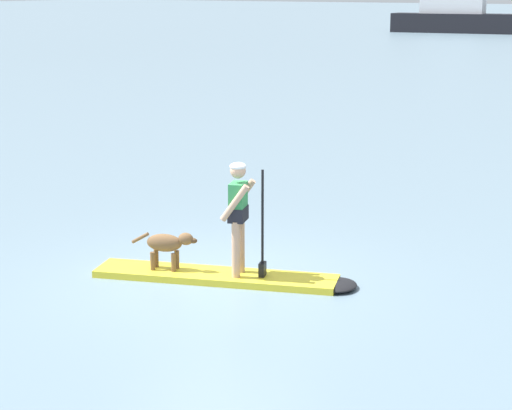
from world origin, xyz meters
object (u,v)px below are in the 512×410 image
Objects in this scene: moored_boat_starboard at (459,16)px; paddleboard at (231,277)px; dog at (168,244)px; person_paddler at (239,210)px.

paddleboard is at bearing -69.19° from moored_boat_starboard.
moored_boat_starboard is at bearing 110.07° from dog.
dog is 73.14m from moored_boat_starboard.
moored_boat_starboard is (-25.97, 68.34, 1.38)m from paddleboard.
dog is 0.07× the size of moored_boat_starboard.
person_paddler is at bearing 22.27° from paddleboard.
dog is at bearing -157.73° from paddleboard.
person_paddler reaches higher than paddleboard.
moored_boat_starboard is at bearing 110.81° from paddleboard.
paddleboard is at bearing 22.27° from dog.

